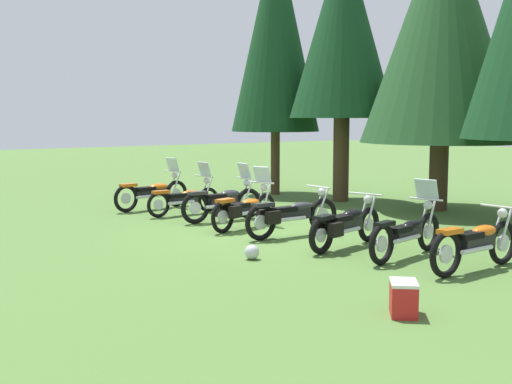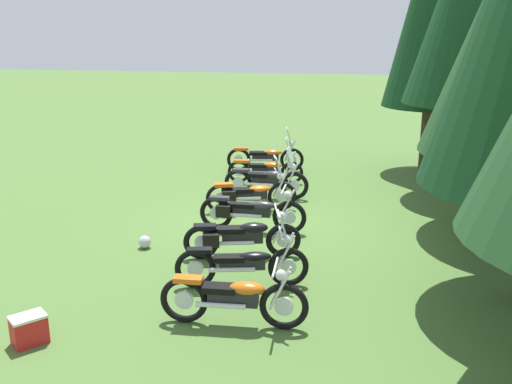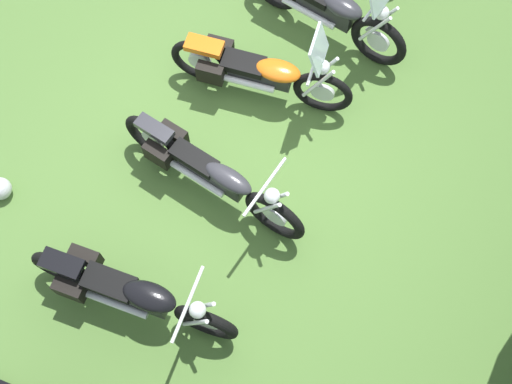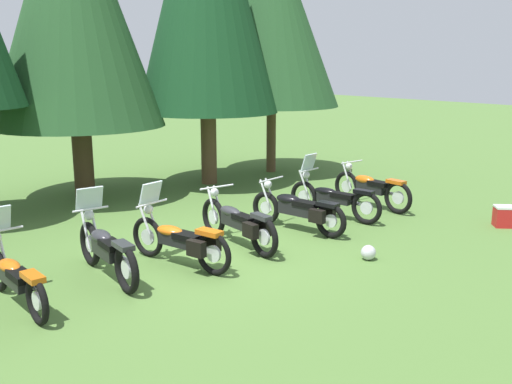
{
  "view_description": "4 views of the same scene",
  "coord_description": "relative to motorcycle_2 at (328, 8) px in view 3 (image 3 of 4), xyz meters",
  "views": [
    {
      "loc": [
        11.5,
        -8.78,
        2.54
      ],
      "look_at": [
        -0.6,
        -0.05,
        0.84
      ],
      "focal_mm": 47.24,
      "sensor_mm": 36.0,
      "label": 1
    },
    {
      "loc": [
        12.84,
        2.15,
        4.55
      ],
      "look_at": [
        0.85,
        0.18,
        1.0
      ],
      "focal_mm": 41.33,
      "sensor_mm": 36.0,
      "label": 2
    },
    {
      "loc": [
        2.83,
        2.08,
        7.18
      ],
      "look_at": [
        0.65,
        0.67,
        0.88
      ],
      "focal_mm": 46.84,
      "sensor_mm": 36.0,
      "label": 3
    },
    {
      "loc": [
        -5.32,
        -8.22,
        3.36
      ],
      "look_at": [
        1.15,
        0.2,
        0.93
      ],
      "focal_mm": 39.59,
      "sensor_mm": 36.0,
      "label": 4
    }
  ],
  "objects": [
    {
      "name": "motorcycle_5",
      "position": [
        4.16,
        0.08,
        -0.03
      ],
      "size": [
        0.95,
        2.3,
        1.0
      ],
      "rotation": [
        0.0,
        0.0,
        1.79
      ],
      "color": "black",
      "rests_on": "ground_plane"
    },
    {
      "name": "dropped_helmet",
      "position": [
        3.96,
        -1.99,
        -0.35
      ],
      "size": [
        0.27,
        0.27,
        0.27
      ],
      "primitive_type": "sphere",
      "color": "silver",
      "rests_on": "ground_plane"
    },
    {
      "name": "motorcycle_3",
      "position": [
        1.21,
        -0.24,
        -0.02
      ],
      "size": [
        0.97,
        2.18,
        1.37
      ],
      "rotation": [
        0.0,
        0.0,
        1.86
      ],
      "color": "black",
      "rests_on": "ground_plane"
    },
    {
      "name": "ground_plane",
      "position": [
        2.01,
        -0.0,
        -0.48
      ],
      "size": [
        80.0,
        80.0,
        0.0
      ],
      "primitive_type": "plane",
      "color": "#4C7033"
    },
    {
      "name": "motorcycle_4",
      "position": [
        2.6,
        0.01,
        -0.02
      ],
      "size": [
        0.76,
        2.42,
        1.03
      ],
      "rotation": [
        0.0,
        0.0,
        1.55
      ],
      "color": "black",
      "rests_on": "ground_plane"
    },
    {
      "name": "motorcycle_2",
      "position": [
        0.0,
        0.0,
        0.0
      ],
      "size": [
        0.6,
        2.26,
        1.39
      ],
      "rotation": [
        0.0,
        0.0,
        1.55
      ],
      "color": "black",
      "rests_on": "ground_plane"
    }
  ]
}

